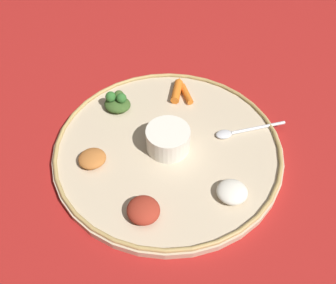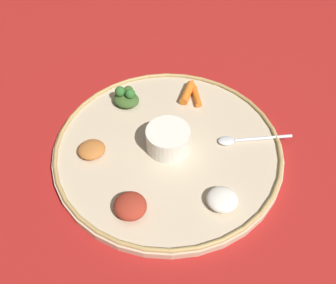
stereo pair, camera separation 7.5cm
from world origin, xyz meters
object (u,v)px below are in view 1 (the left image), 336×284
(center_bowl, at_px, (168,139))
(spoon, at_px, (239,131))
(carrot_near_spoon, at_px, (185,92))
(greens_pile, at_px, (117,102))
(carrot_outer, at_px, (177,90))

(center_bowl, distance_m, spoon, 0.15)
(center_bowl, xyz_separation_m, carrot_near_spoon, (0.00, 0.16, -0.02))
(greens_pile, xyz_separation_m, carrot_near_spoon, (0.14, 0.08, -0.01))
(center_bowl, height_order, spoon, center_bowl)
(center_bowl, bearing_deg, spoon, 27.08)
(spoon, relative_size, greens_pile, 2.27)
(center_bowl, bearing_deg, greens_pile, 146.77)
(spoon, bearing_deg, carrot_outer, 147.92)
(carrot_near_spoon, distance_m, carrot_outer, 0.02)
(greens_pile, distance_m, carrot_near_spoon, 0.16)
(spoon, bearing_deg, greens_pile, 176.42)
(center_bowl, bearing_deg, carrot_outer, 95.02)
(spoon, height_order, greens_pile, greens_pile)
(greens_pile, bearing_deg, center_bowl, -33.23)
(spoon, bearing_deg, center_bowl, -152.92)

